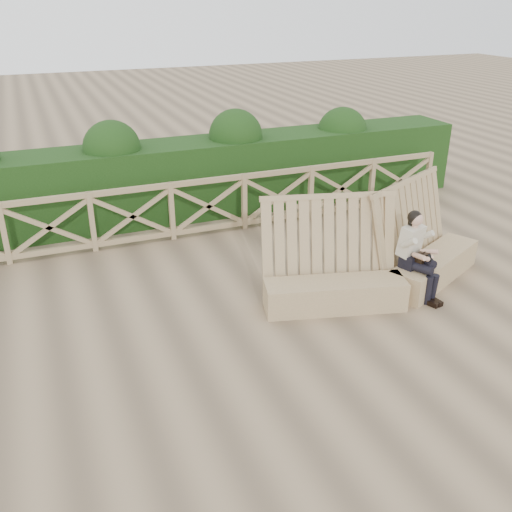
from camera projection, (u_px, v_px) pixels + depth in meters
name	position (u px, v px, depth m)	size (l,w,h in m)	color
ground	(286.00, 322.00, 8.00)	(60.00, 60.00, 0.00)	brown
bench	(384.00, 268.00, 8.67)	(3.98, 1.58, 1.57)	#947A55
woman	(417.00, 251.00, 8.44)	(0.49, 0.83, 1.33)	black
guardrail	(209.00, 206.00, 10.71)	(10.10, 0.09, 1.10)	#7D6449
hedge	(190.00, 179.00, 11.63)	(12.00, 1.20, 1.50)	black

